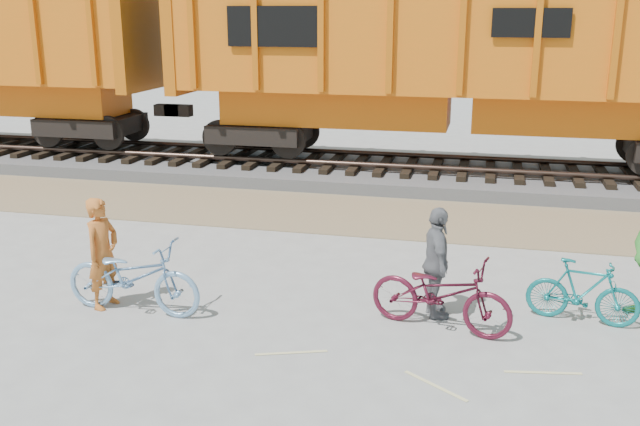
{
  "coord_description": "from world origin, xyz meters",
  "views": [
    {
      "loc": [
        1.2,
        -8.5,
        4.08
      ],
      "look_at": [
        -1.18,
        1.5,
        1.16
      ],
      "focal_mm": 40.0,
      "sensor_mm": 36.0,
      "label": 1
    }
  ],
  "objects_px": {
    "person_solo": "(103,253)",
    "person_woman": "(437,263)",
    "bicycle_maroon": "(441,294)",
    "hopper_car_center": "(464,58)",
    "bicycle_teal": "(583,292)",
    "bicycle_blue": "(133,277)"
  },
  "relations": [
    {
      "from": "bicycle_teal",
      "to": "person_solo",
      "type": "distance_m",
      "value": 6.63
    },
    {
      "from": "bicycle_blue",
      "to": "person_woman",
      "type": "relative_size",
      "value": 1.29
    },
    {
      "from": "bicycle_blue",
      "to": "bicycle_maroon",
      "type": "distance_m",
      "value": 4.22
    },
    {
      "from": "bicycle_teal",
      "to": "person_woman",
      "type": "distance_m",
      "value": 1.99
    },
    {
      "from": "bicycle_blue",
      "to": "person_woman",
      "type": "distance_m",
      "value": 4.19
    },
    {
      "from": "hopper_car_center",
      "to": "bicycle_blue",
      "type": "height_order",
      "value": "hopper_car_center"
    },
    {
      "from": "hopper_car_center",
      "to": "person_woman",
      "type": "xyz_separation_m",
      "value": [
        0.11,
        -8.27,
        -2.23
      ]
    },
    {
      "from": "bicycle_teal",
      "to": "person_woman",
      "type": "bearing_deg",
      "value": 107.04
    },
    {
      "from": "bicycle_blue",
      "to": "bicycle_teal",
      "type": "height_order",
      "value": "bicycle_blue"
    },
    {
      "from": "person_woman",
      "to": "bicycle_blue",
      "type": "bearing_deg",
      "value": 85.27
    },
    {
      "from": "person_woman",
      "to": "bicycle_teal",
      "type": "bearing_deg",
      "value": -98.46
    },
    {
      "from": "hopper_car_center",
      "to": "bicycle_maroon",
      "type": "height_order",
      "value": "hopper_car_center"
    },
    {
      "from": "hopper_car_center",
      "to": "person_solo",
      "type": "bearing_deg",
      "value": -116.53
    },
    {
      "from": "bicycle_blue",
      "to": "person_solo",
      "type": "xyz_separation_m",
      "value": [
        -0.5,
        0.1,
        0.27
      ]
    },
    {
      "from": "bicycle_teal",
      "to": "person_solo",
      "type": "height_order",
      "value": "person_solo"
    },
    {
      "from": "hopper_car_center",
      "to": "person_woman",
      "type": "relative_size",
      "value": 8.96
    },
    {
      "from": "bicycle_maroon",
      "to": "hopper_car_center",
      "type": "bearing_deg",
      "value": 15.23
    },
    {
      "from": "bicycle_maroon",
      "to": "person_woman",
      "type": "xyz_separation_m",
      "value": [
        -0.1,
        0.4,
        0.28
      ]
    },
    {
      "from": "bicycle_teal",
      "to": "bicycle_maroon",
      "type": "height_order",
      "value": "bicycle_maroon"
    },
    {
      "from": "person_solo",
      "to": "bicycle_teal",
      "type": "bearing_deg",
      "value": -70.94
    },
    {
      "from": "person_solo",
      "to": "person_woman",
      "type": "bearing_deg",
      "value": -70.55
    },
    {
      "from": "hopper_car_center",
      "to": "bicycle_teal",
      "type": "distance_m",
      "value": 8.65
    }
  ]
}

